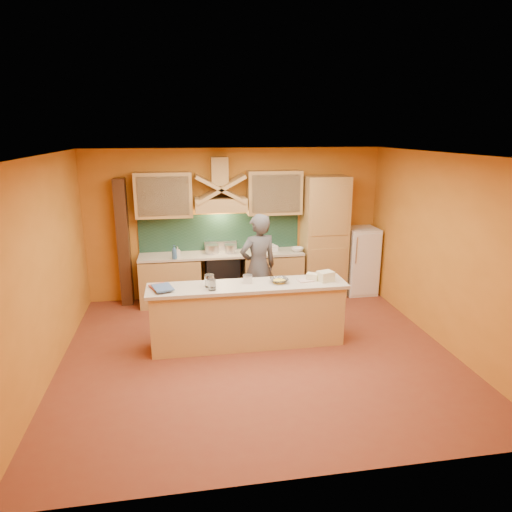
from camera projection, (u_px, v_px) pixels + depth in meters
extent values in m
cube|color=brown|center=(258.00, 353.00, 6.59)|extent=(5.50, 5.00, 0.01)
cube|color=white|center=(258.00, 155.00, 5.84)|extent=(5.50, 5.00, 0.01)
cube|color=orange|center=(236.00, 224.00, 8.59)|extent=(5.50, 0.02, 2.80)
cube|color=orange|center=(308.00, 340.00, 3.84)|extent=(5.50, 0.02, 2.80)
cube|color=orange|center=(45.00, 269.00, 5.78)|extent=(0.02, 5.00, 2.80)
cube|color=orange|center=(443.00, 251.00, 6.65)|extent=(0.02, 5.00, 2.80)
cube|color=tan|center=(171.00, 281.00, 8.37)|extent=(1.10, 0.60, 0.86)
cube|color=tan|center=(272.00, 276.00, 8.67)|extent=(1.10, 0.60, 0.86)
cube|color=beige|center=(222.00, 254.00, 8.39)|extent=(3.00, 0.62, 0.04)
cube|color=black|center=(222.00, 277.00, 8.51)|extent=(0.60, 0.58, 0.90)
cube|color=#1B3C2E|center=(220.00, 232.00, 8.57)|extent=(3.00, 0.03, 0.70)
cube|color=tan|center=(221.00, 204.00, 8.20)|extent=(0.92, 0.50, 0.24)
cube|color=tan|center=(219.00, 171.00, 8.14)|extent=(0.30, 0.30, 0.50)
cube|color=tan|center=(164.00, 195.00, 8.06)|extent=(1.00, 0.35, 0.80)
cube|color=tan|center=(274.00, 192.00, 8.38)|extent=(1.00, 0.35, 0.80)
cube|color=tan|center=(324.00, 237.00, 8.64)|extent=(0.80, 0.60, 2.30)
cube|color=white|center=(360.00, 261.00, 8.89)|extent=(0.58, 0.60, 1.30)
cube|color=#472816|center=(124.00, 243.00, 8.19)|extent=(0.20, 0.30, 2.30)
cube|color=#DEB971|center=(248.00, 317.00, 6.74)|extent=(2.80, 0.55, 0.88)
cube|color=beige|center=(248.00, 286.00, 6.61)|extent=(2.90, 0.62, 0.05)
imported|color=#4C4C51|center=(258.00, 267.00, 7.59)|extent=(0.75, 0.60, 1.81)
cylinder|color=silver|center=(212.00, 250.00, 8.37)|extent=(0.25, 0.25, 0.17)
cylinder|color=silver|center=(230.00, 250.00, 8.39)|extent=(0.23, 0.23, 0.16)
imported|color=beige|center=(178.00, 251.00, 8.17)|extent=(0.10, 0.10, 0.17)
imported|color=#376298|center=(174.00, 252.00, 7.97)|extent=(0.13, 0.13, 0.25)
imported|color=silver|center=(297.00, 249.00, 8.50)|extent=(0.26, 0.26, 0.07)
cube|color=white|center=(269.00, 248.00, 8.54)|extent=(0.34, 0.30, 0.10)
imported|color=#BF5344|center=(152.00, 289.00, 6.37)|extent=(0.35, 0.39, 0.03)
imported|color=#436094|center=(154.00, 289.00, 6.31)|extent=(0.34, 0.40, 0.03)
cylinder|color=silver|center=(209.00, 281.00, 6.49)|extent=(0.18, 0.18, 0.18)
cylinder|color=silver|center=(212.00, 285.00, 6.36)|extent=(0.14, 0.14, 0.15)
cube|color=white|center=(248.00, 279.00, 6.67)|extent=(0.14, 0.14, 0.10)
imported|color=silver|center=(279.00, 280.00, 6.68)|extent=(0.29, 0.29, 0.06)
cube|color=beige|center=(305.00, 280.00, 6.76)|extent=(0.24, 0.20, 0.01)
cube|color=beige|center=(326.00, 276.00, 6.75)|extent=(0.26, 0.24, 0.14)
cube|color=beige|center=(312.00, 277.00, 6.80)|extent=(0.21, 0.19, 0.10)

